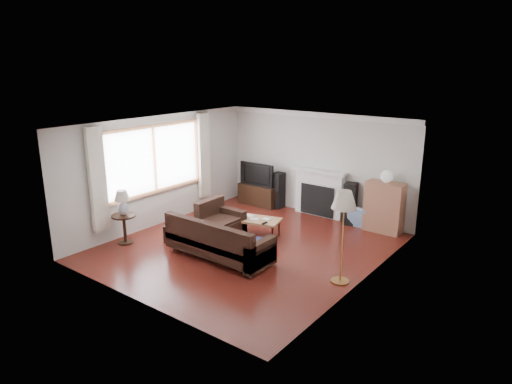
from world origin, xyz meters
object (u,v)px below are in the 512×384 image
Objects in this scene: sectional_sofa at (219,239)px; coffee_table at (256,227)px; floor_lamp at (342,238)px; tv_stand at (259,195)px; bookshelf at (384,207)px; side_table at (125,229)px.

sectional_sofa is 2.25× the size of coffee_table.
floor_lamp is (2.44, -0.84, 0.61)m from coffee_table.
floor_lamp is at bearing -34.28° from coffee_table.
tv_stand is 0.97× the size of bookshelf.
bookshelf is at bearing 97.66° from floor_lamp.
sectional_sofa reaches higher than coffee_table.
sectional_sofa is at bearing 17.26° from side_table.
tv_stand reaches higher than coffee_table.
side_table is (-2.05, -0.64, -0.06)m from sectional_sofa.
tv_stand is 3.40m from bookshelf.
coffee_table is (-0.12, 1.33, -0.17)m from sectional_sofa.
floor_lamp reaches higher than coffee_table.
floor_lamp reaches higher than side_table.
side_table is at bearing -162.74° from sectional_sofa.
sectional_sofa reaches higher than tv_stand.
bookshelf is at bearing 0.85° from tv_stand.
coffee_table is 0.63× the size of floor_lamp.
floor_lamp is at bearing -82.34° from bookshelf.
floor_lamp is at bearing 11.77° from sectional_sofa.
tv_stand is 0.67× the size of floor_lamp.
sectional_sofa is at bearing -100.12° from coffee_table.
sectional_sofa is (-1.95, -3.25, -0.19)m from bookshelf.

